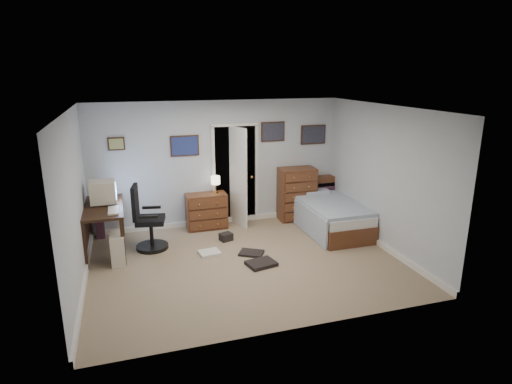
% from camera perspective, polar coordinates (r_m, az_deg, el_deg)
% --- Properties ---
extents(floor, '(5.00, 4.00, 0.02)m').
position_cam_1_polar(floor, '(7.15, -1.37, -9.40)').
color(floor, gray).
rests_on(floor, ground).
extents(computer_desk, '(0.67, 1.44, 0.83)m').
position_cam_1_polar(computer_desk, '(7.79, -20.38, -3.16)').
color(computer_desk, '#321B10').
rests_on(computer_desk, floor).
extents(crt_monitor, '(0.43, 0.40, 0.40)m').
position_cam_1_polar(crt_monitor, '(7.81, -19.73, -0.00)').
color(crt_monitor, beige).
rests_on(crt_monitor, computer_desk).
extents(keyboard, '(0.17, 0.44, 0.03)m').
position_cam_1_polar(keyboard, '(7.38, -18.49, -2.34)').
color(keyboard, beige).
rests_on(keyboard, computer_desk).
extents(pc_tower, '(0.23, 0.46, 0.50)m').
position_cam_1_polar(pc_tower, '(7.39, -17.94, -7.17)').
color(pc_tower, beige).
rests_on(pc_tower, floor).
extents(office_chair, '(0.65, 0.65, 1.16)m').
position_cam_1_polar(office_chair, '(7.73, -14.33, -4.25)').
color(office_chair, black).
rests_on(office_chair, floor).
extents(media_stack, '(0.15, 0.15, 0.74)m').
position_cam_1_polar(media_stack, '(8.52, -20.16, -3.42)').
color(media_stack, maroon).
rests_on(media_stack, floor).
extents(low_dresser, '(0.80, 0.40, 0.71)m').
position_cam_1_polar(low_dresser, '(8.56, -6.63, -2.54)').
color(low_dresser, '#59321C').
rests_on(low_dresser, floor).
extents(table_lamp, '(0.18, 0.18, 0.35)m').
position_cam_1_polar(table_lamp, '(8.43, -5.42, 1.50)').
color(table_lamp, gold).
rests_on(table_lamp, low_dresser).
extents(doorway, '(0.96, 1.12, 2.05)m').
position_cam_1_polar(doorway, '(8.99, -3.26, 2.72)').
color(doorway, black).
rests_on(doorway, floor).
extents(tall_dresser, '(0.77, 0.47, 1.11)m').
position_cam_1_polar(tall_dresser, '(9.01, 5.44, -0.25)').
color(tall_dresser, '#59321C').
rests_on(tall_dresser, floor).
extents(headboard_bookcase, '(0.95, 0.25, 0.86)m').
position_cam_1_polar(headboard_bookcase, '(9.34, 8.16, -0.38)').
color(headboard_bookcase, '#59321C').
rests_on(headboard_bookcase, floor).
extents(bed, '(1.05, 1.95, 0.64)m').
position_cam_1_polar(bed, '(8.55, 9.73, -3.07)').
color(bed, '#59321C').
rests_on(bed, floor).
extents(wall_posters, '(4.38, 0.04, 0.60)m').
position_cam_1_polar(wall_posters, '(8.62, -1.42, 7.22)').
color(wall_posters, '#331E11').
rests_on(wall_posters, floor).
extents(floor_clutter, '(1.17, 1.54, 0.14)m').
position_cam_1_polar(floor_clutter, '(7.40, -2.15, -8.11)').
color(floor_clutter, black).
rests_on(floor_clutter, floor).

